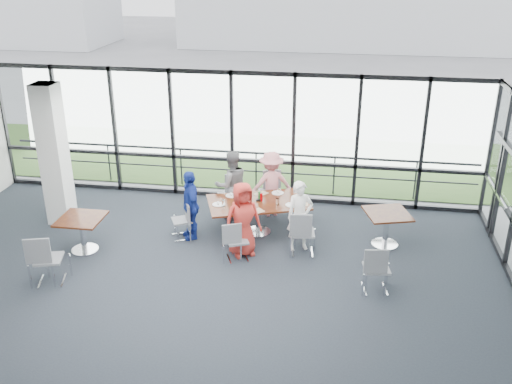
% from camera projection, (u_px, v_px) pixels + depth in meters
% --- Properties ---
extents(floor, '(12.00, 10.00, 0.02)m').
position_uv_depth(floor, '(177.00, 310.00, 9.93)').
color(floor, '#232932').
rests_on(floor, ground).
extents(ceiling, '(12.00, 10.00, 0.04)m').
position_uv_depth(ceiling, '(165.00, 134.00, 8.67)').
color(ceiling, white).
rests_on(ceiling, ground).
extents(curtain_wall_back, '(12.00, 0.10, 3.20)m').
position_uv_depth(curtain_wall_back, '(232.00, 136.00, 13.83)').
color(curtain_wall_back, white).
rests_on(curtain_wall_back, ground).
extents(exit_door, '(0.12, 1.60, 2.10)m').
position_uv_depth(exit_door, '(499.00, 193.00, 12.03)').
color(exit_door, black).
rests_on(exit_door, ground).
extents(structural_column, '(0.50, 0.50, 3.20)m').
position_uv_depth(structural_column, '(54.00, 155.00, 12.55)').
color(structural_column, white).
rests_on(structural_column, ground).
extents(apron, '(80.00, 70.00, 0.02)m').
position_uv_depth(apron, '(263.00, 138.00, 19.01)').
color(apron, gray).
rests_on(apron, ground).
extents(grass_strip, '(80.00, 5.00, 0.01)m').
position_uv_depth(grass_strip, '(253.00, 157.00, 17.18)').
color(grass_strip, '#365925').
rests_on(grass_strip, ground).
extents(hangar_aux, '(10.00, 6.00, 4.00)m').
position_uv_depth(hangar_aux, '(32.00, 12.00, 37.21)').
color(hangar_aux, silver).
rests_on(hangar_aux, ground).
extents(guard_rail, '(12.00, 0.06, 0.06)m').
position_uv_depth(guard_rail, '(237.00, 170.00, 14.81)').
color(guard_rail, '#2D2D33').
rests_on(guard_rail, ground).
extents(main_table, '(2.43, 1.84, 0.75)m').
position_uv_depth(main_table, '(258.00, 206.00, 12.39)').
color(main_table, '#3A1610').
rests_on(main_table, ground).
extents(side_table_left, '(0.88, 0.88, 0.75)m').
position_uv_depth(side_table_left, '(81.00, 223.00, 11.64)').
color(side_table_left, '#3A1610').
rests_on(side_table_left, ground).
extents(side_table_right, '(1.08, 1.08, 0.75)m').
position_uv_depth(side_table_right, '(387.00, 218.00, 11.86)').
color(side_table_right, '#3A1610').
rests_on(side_table_right, ground).
extents(diner_near_left, '(0.91, 0.83, 1.57)m').
position_uv_depth(diner_near_left, '(243.00, 219.00, 11.45)').
color(diner_near_left, red).
rests_on(diner_near_left, ground).
extents(diner_near_right, '(0.66, 0.58, 1.50)m').
position_uv_depth(diner_near_right, '(300.00, 216.00, 11.67)').
color(diner_near_right, white).
rests_on(diner_near_right, ground).
extents(diner_far_left, '(0.93, 0.81, 1.63)m').
position_uv_depth(diner_far_left, '(232.00, 185.00, 13.04)').
color(diner_far_left, slate).
rests_on(diner_far_left, ground).
extents(diner_far_right, '(1.13, 0.88, 1.56)m').
position_uv_depth(diner_far_right, '(271.00, 184.00, 13.20)').
color(diner_far_right, pink).
rests_on(diner_far_right, ground).
extents(diner_end, '(0.84, 1.02, 1.53)m').
position_uv_depth(diner_end, '(191.00, 205.00, 12.15)').
color(diner_end, navy).
rests_on(diner_end, ground).
extents(chair_main_nl, '(0.54, 0.54, 0.84)m').
position_uv_depth(chair_main_nl, '(237.00, 241.00, 11.40)').
color(chair_main_nl, gray).
rests_on(chair_main_nl, ground).
extents(chair_main_nr, '(0.52, 0.52, 0.94)m').
position_uv_depth(chair_main_nr, '(303.00, 233.00, 11.60)').
color(chair_main_nr, gray).
rests_on(chair_main_nr, ground).
extents(chair_main_fl, '(0.61, 0.61, 0.92)m').
position_uv_depth(chair_main_fl, '(229.00, 195.00, 13.39)').
color(chair_main_fl, gray).
rests_on(chair_main_fl, ground).
extents(chair_main_fr, '(0.56, 0.56, 0.93)m').
position_uv_depth(chair_main_fr, '(268.00, 192.00, 13.54)').
color(chair_main_fr, gray).
rests_on(chair_main_fr, ground).
extents(chair_main_end, '(0.54, 0.54, 0.83)m').
position_uv_depth(chair_main_end, '(182.00, 220.00, 12.26)').
color(chair_main_end, gray).
rests_on(chair_main_end, ground).
extents(chair_spare_la, '(0.60, 0.60, 0.99)m').
position_uv_depth(chair_spare_la, '(49.00, 259.00, 10.57)').
color(chair_spare_la, gray).
rests_on(chair_spare_la, ground).
extents(chair_spare_lb, '(0.51, 0.51, 0.82)m').
position_uv_depth(chair_spare_lb, '(62.00, 203.00, 13.09)').
color(chair_spare_lb, gray).
rests_on(chair_spare_lb, ground).
extents(chair_spare_r, '(0.52, 0.52, 0.92)m').
position_uv_depth(chair_spare_r, '(376.00, 268.00, 10.33)').
color(chair_spare_r, gray).
rests_on(chair_spare_r, ground).
extents(plate_nl, '(0.26, 0.26, 0.01)m').
position_uv_depth(plate_nl, '(235.00, 211.00, 11.87)').
color(plate_nl, white).
rests_on(plate_nl, main_table).
extents(plate_nr, '(0.28, 0.28, 0.01)m').
position_uv_depth(plate_nr, '(292.00, 205.00, 12.16)').
color(plate_nr, white).
rests_on(plate_nr, main_table).
extents(plate_fl, '(0.26, 0.26, 0.01)m').
position_uv_depth(plate_fl, '(231.00, 196.00, 12.62)').
color(plate_fl, white).
rests_on(plate_fl, main_table).
extents(plate_fr, '(0.27, 0.27, 0.01)m').
position_uv_depth(plate_fr, '(278.00, 193.00, 12.76)').
color(plate_fr, white).
rests_on(plate_fr, main_table).
extents(plate_end, '(0.26, 0.26, 0.01)m').
position_uv_depth(plate_end, '(218.00, 204.00, 12.18)').
color(plate_end, white).
rests_on(plate_end, main_table).
extents(tumbler_a, '(0.07, 0.07, 0.14)m').
position_uv_depth(tumbler_a, '(250.00, 204.00, 12.06)').
color(tumbler_a, white).
rests_on(tumbler_a, main_table).
extents(tumbler_b, '(0.07, 0.07, 0.14)m').
position_uv_depth(tumbler_b, '(278.00, 202.00, 12.16)').
color(tumbler_b, white).
rests_on(tumbler_b, main_table).
extents(tumbler_c, '(0.07, 0.07, 0.14)m').
position_uv_depth(tumbler_c, '(259.00, 193.00, 12.59)').
color(tumbler_c, white).
rests_on(tumbler_c, main_table).
extents(tumbler_d, '(0.07, 0.07, 0.15)m').
position_uv_depth(tumbler_d, '(224.00, 203.00, 12.09)').
color(tumbler_d, white).
rests_on(tumbler_d, main_table).
extents(menu_a, '(0.40, 0.39, 0.00)m').
position_uv_depth(menu_a, '(256.00, 211.00, 11.88)').
color(menu_a, beige).
rests_on(menu_a, main_table).
extents(menu_b, '(0.31, 0.23, 0.00)m').
position_uv_depth(menu_b, '(301.00, 204.00, 12.23)').
color(menu_b, beige).
rests_on(menu_b, main_table).
extents(menu_c, '(0.35, 0.37, 0.00)m').
position_uv_depth(menu_c, '(261.00, 194.00, 12.74)').
color(menu_c, beige).
rests_on(menu_c, main_table).
extents(condiment_caddy, '(0.10, 0.07, 0.04)m').
position_uv_depth(condiment_caddy, '(259.00, 200.00, 12.36)').
color(condiment_caddy, black).
rests_on(condiment_caddy, main_table).
extents(ketchup_bottle, '(0.06, 0.06, 0.18)m').
position_uv_depth(ketchup_bottle, '(261.00, 197.00, 12.33)').
color(ketchup_bottle, '#B60005').
rests_on(ketchup_bottle, main_table).
extents(green_bottle, '(0.05, 0.05, 0.20)m').
position_uv_depth(green_bottle, '(259.00, 196.00, 12.37)').
color(green_bottle, '#1C7931').
rests_on(green_bottle, main_table).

